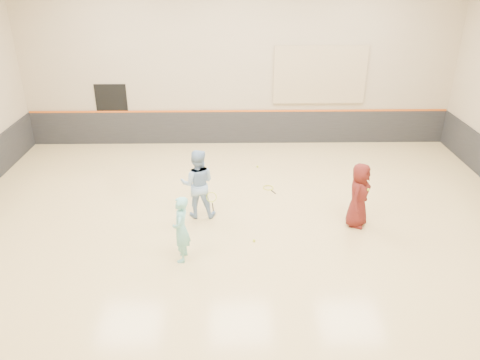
{
  "coord_description": "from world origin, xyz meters",
  "views": [
    {
      "loc": [
        -0.24,
        -10.13,
        6.19
      ],
      "look_at": [
        -0.06,
        0.4,
        1.15
      ],
      "focal_mm": 35.0,
      "sensor_mm": 36.0,
      "label": 1
    }
  ],
  "objects_px": {
    "girl": "(181,229)",
    "instructor": "(198,184)",
    "young_man": "(359,195)",
    "spare_racket": "(268,187)"
  },
  "relations": [
    {
      "from": "instructor",
      "to": "young_man",
      "type": "relative_size",
      "value": 1.1
    },
    {
      "from": "instructor",
      "to": "spare_racket",
      "type": "bearing_deg",
      "value": -140.27
    },
    {
      "from": "young_man",
      "to": "spare_racket",
      "type": "distance_m",
      "value": 3.07
    },
    {
      "from": "girl",
      "to": "instructor",
      "type": "bearing_deg",
      "value": 176.84
    },
    {
      "from": "girl",
      "to": "instructor",
      "type": "distance_m",
      "value": 2.01
    },
    {
      "from": "girl",
      "to": "spare_racket",
      "type": "bearing_deg",
      "value": 152.03
    },
    {
      "from": "girl",
      "to": "spare_racket",
      "type": "xyz_separation_m",
      "value": [
        2.19,
        3.55,
        -0.75
      ]
    },
    {
      "from": "young_man",
      "to": "spare_racket",
      "type": "height_order",
      "value": "young_man"
    },
    {
      "from": "young_man",
      "to": "instructor",
      "type": "bearing_deg",
      "value": 110.88
    },
    {
      "from": "girl",
      "to": "instructor",
      "type": "height_order",
      "value": "instructor"
    }
  ]
}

